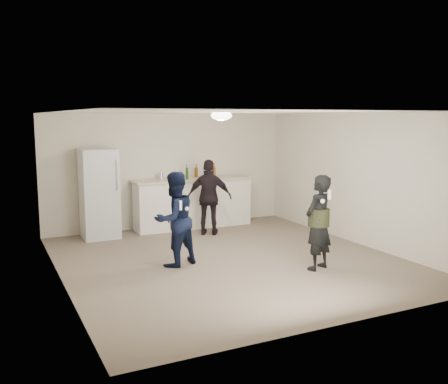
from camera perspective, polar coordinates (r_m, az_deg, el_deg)
name	(u,v)px	position (r m, az deg, el deg)	size (l,w,h in m)	color
floor	(229,260)	(8.63, 0.59, -7.75)	(6.00, 6.00, 0.00)	#6B5B4C
ceiling	(229,112)	(8.29, 0.61, 9.08)	(6.00, 6.00, 0.00)	silver
wall_back	(169,171)	(11.12, -6.32, 2.44)	(6.00, 6.00, 0.00)	beige
wall_front	(346,221)	(5.88, 13.78, -3.20)	(6.00, 6.00, 0.00)	beige
wall_left	(59,199)	(7.57, -18.38, -0.80)	(6.00, 6.00, 0.00)	beige
wall_right	(357,179)	(9.90, 15.00, 1.45)	(6.00, 6.00, 0.00)	beige
counter	(193,204)	(11.06, -3.55, -1.35)	(2.60, 0.56, 1.05)	silver
counter_top	(193,179)	(10.98, -3.58, 1.45)	(2.68, 0.64, 0.04)	beige
fridge	(99,194)	(10.34, -14.09, -0.18)	(0.70, 0.70, 1.80)	silver
fridge_handle	(117,175)	(9.99, -12.16, 1.90)	(0.02, 0.02, 0.60)	#BDBDC1
ceiling_dome	(221,116)	(8.56, -0.30, 8.73)	(0.36, 0.36, 0.16)	white
shaker	(161,176)	(10.82, -7.21, 1.85)	(0.08, 0.08, 0.17)	silver
man	(175,219)	(8.18, -5.67, -3.11)	(0.75, 0.59, 1.55)	#0E183D
woman	(319,223)	(8.08, 10.75, -3.45)	(0.56, 0.37, 1.53)	black
camo_shorts	(319,217)	(8.06, 10.77, -2.85)	(0.34, 0.34, 0.28)	#2C3518
spectator	(209,197)	(10.29, -1.67, -0.62)	(0.92, 0.38, 1.57)	black
remote_man	(180,205)	(7.87, -5.00, -1.53)	(0.04, 0.04, 0.15)	white
nunchuk_man	(187,209)	(7.95, -4.26, -1.93)	(0.07, 0.07, 0.07)	silver
remote_woman	(329,195)	(7.79, 11.95, -0.29)	(0.04, 0.04, 0.15)	white
nunchuk_woman	(323,201)	(7.77, 11.21, -1.04)	(0.07, 0.07, 0.07)	white
bottle_cluster	(196,173)	(11.09, -3.19, 2.20)	(0.93, 0.34, 0.25)	silver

